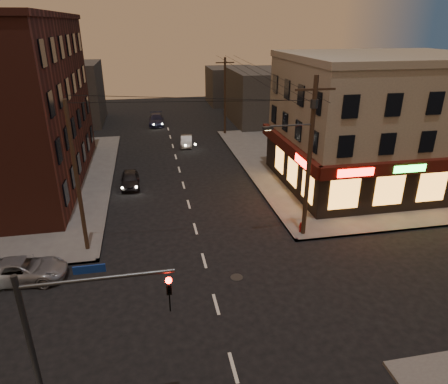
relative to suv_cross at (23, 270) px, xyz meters
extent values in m
plane|color=black|center=(9.80, -4.00, -0.63)|extent=(120.00, 120.00, 0.00)
cube|color=#514F4C|center=(27.80, 15.00, -0.55)|extent=(24.00, 28.00, 0.15)
cube|color=gray|center=(25.80, 9.50, 4.52)|extent=(15.00, 12.00, 10.00)
cube|color=gray|center=(25.80, 9.50, 9.77)|extent=(15.20, 12.20, 0.50)
cube|color=black|center=(25.80, 3.55, 1.22)|extent=(15.12, 0.25, 3.40)
cube|color=black|center=(18.35, 9.50, 1.22)|extent=(0.25, 12.12, 3.40)
cube|color=#3F100A|center=(25.80, 3.25, 3.02)|extent=(15.60, 0.50, 0.90)
cube|color=#3F100A|center=(18.05, 9.50, 3.02)|extent=(0.50, 12.60, 0.90)
cube|color=#FF140C|center=(20.50, 2.98, 3.02)|extent=(2.60, 0.06, 0.55)
cube|color=#26FF3F|center=(24.50, 2.98, 3.02)|extent=(2.40, 0.06, 0.50)
cube|color=#FF140C|center=(17.78, 5.70, 3.02)|extent=(0.06, 2.60, 0.55)
cube|color=#FF9E38|center=(25.20, 3.40, 1.32)|extent=(12.40, 0.08, 2.20)
cube|color=#FF9E38|center=(18.20, 8.50, 1.32)|extent=(0.08, 8.40, 2.20)
cube|color=#3F3D3A|center=(23.80, 34.00, 2.87)|extent=(10.00, 12.00, 7.00)
cube|color=#3F3D3A|center=(-3.20, 38.00, 3.37)|extent=(9.00, 10.00, 8.00)
cube|color=#3F3D3A|center=(21.80, 48.00, 2.37)|extent=(8.00, 8.00, 6.00)
cylinder|color=#382619|center=(16.60, 1.80, 4.52)|extent=(0.28, 0.28, 10.00)
cube|color=#382619|center=(16.60, 1.80, 8.72)|extent=(2.40, 0.12, 0.12)
cylinder|color=#333538|center=(16.60, 1.80, 7.92)|extent=(0.44, 0.44, 0.50)
cylinder|color=#333538|center=(15.30, 1.80, 6.72)|extent=(2.60, 0.10, 0.10)
cube|color=#333538|center=(13.90, 1.80, 6.62)|extent=(0.60, 0.25, 0.18)
cube|color=#FFD88C|center=(13.90, 1.80, 6.52)|extent=(0.35, 0.15, 0.04)
cylinder|color=#382619|center=(16.60, 28.00, 4.02)|extent=(0.26, 0.26, 9.00)
cylinder|color=#382619|center=(3.00, 2.50, 4.02)|extent=(0.24, 0.24, 9.00)
cylinder|color=#333538|center=(3.20, -9.60, 2.57)|extent=(0.18, 0.18, 6.40)
cylinder|color=#333538|center=(5.40, -9.60, 5.37)|extent=(4.40, 0.12, 0.12)
imported|color=black|center=(7.40, -9.60, 4.87)|extent=(0.16, 0.20, 1.00)
sphere|color=#FF0C05|center=(7.40, -9.72, 5.12)|extent=(0.20, 0.20, 0.20)
cube|color=navy|center=(5.20, -9.60, 5.72)|extent=(0.90, 0.05, 0.25)
imported|color=gray|center=(0.00, 0.00, 0.00)|extent=(4.69, 2.45, 1.26)
imported|color=black|center=(5.37, 12.59, 0.01)|extent=(1.57, 3.78, 1.28)
imported|color=slate|center=(11.33, 23.70, -0.05)|extent=(1.69, 3.68, 1.17)
imported|color=#1B1D37|center=(8.42, 34.66, 0.07)|extent=(2.15, 4.91, 1.40)
cylinder|color=maroon|center=(16.52, 2.00, -0.21)|extent=(0.24, 0.24, 0.54)
sphere|color=maroon|center=(16.52, 2.00, 0.09)|extent=(0.22, 0.22, 0.22)
cylinder|color=maroon|center=(16.52, 2.00, -0.10)|extent=(0.31, 0.17, 0.11)
cylinder|color=maroon|center=(16.52, 2.00, -0.10)|extent=(0.17, 0.31, 0.11)
camera|label=1|loc=(7.11, -19.73, 12.17)|focal=32.00mm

